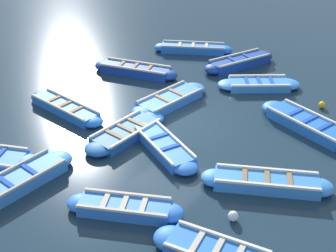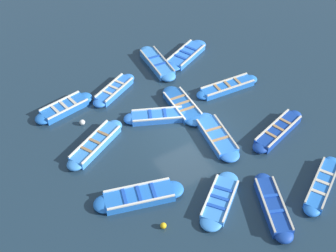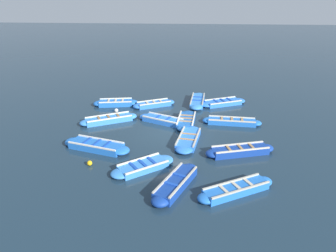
{
  "view_description": "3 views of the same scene",
  "coord_description": "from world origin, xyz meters",
  "px_view_note": "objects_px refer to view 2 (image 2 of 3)",
  "views": [
    {
      "loc": [
        -8.01,
        11.59,
        8.39
      ],
      "look_at": [
        -0.34,
        0.83,
        0.45
      ],
      "focal_mm": 50.0,
      "sensor_mm": 36.0,
      "label": 1
    },
    {
      "loc": [
        -9.38,
        -13.52,
        15.82
      ],
      "look_at": [
        -0.72,
        0.47,
        0.36
      ],
      "focal_mm": 50.0,
      "sensor_mm": 36.0,
      "label": 2
    },
    {
      "loc": [
        1.0,
        -17.89,
        8.17
      ],
      "look_at": [
        -0.22,
        -0.16,
        0.49
      ],
      "focal_mm": 35.0,
      "sensor_mm": 36.0,
      "label": 3
    }
  ],
  "objects_px": {
    "boat_end_of_row": "(158,116)",
    "buoy_orange_near": "(163,226)",
    "boat_centre": "(273,206)",
    "buoy_yellow_far": "(82,122)",
    "boat_tucked": "(278,131)",
    "boat_mid_row": "(157,63)",
    "boat_broadside": "(139,197)",
    "boat_drifting": "(182,105)",
    "boat_stern_in": "(227,87)",
    "boat_outer_left": "(95,144)",
    "boat_near_quay": "(217,136)",
    "boat_outer_right": "(220,200)",
    "boat_far_corner": "(114,90)",
    "boat_inner_gap": "(322,185)",
    "boat_alongside": "(186,55)",
    "boat_bow_out": "(64,108)"
  },
  "relations": [
    {
      "from": "boat_end_of_row",
      "to": "buoy_orange_near",
      "type": "distance_m",
      "value": 6.5
    },
    {
      "from": "boat_centre",
      "to": "buoy_yellow_far",
      "type": "distance_m",
      "value": 10.02
    },
    {
      "from": "boat_tucked",
      "to": "boat_mid_row",
      "type": "bearing_deg",
      "value": 104.93
    },
    {
      "from": "boat_tucked",
      "to": "boat_broadside",
      "type": "bearing_deg",
      "value": 179.61
    },
    {
      "from": "boat_drifting",
      "to": "boat_stern_in",
      "type": "distance_m",
      "value": 2.89
    },
    {
      "from": "boat_outer_left",
      "to": "boat_broadside",
      "type": "bearing_deg",
      "value": -86.55
    },
    {
      "from": "buoy_yellow_far",
      "to": "boat_centre",
      "type": "bearing_deg",
      "value": -62.88
    },
    {
      "from": "boat_near_quay",
      "to": "boat_outer_right",
      "type": "relative_size",
      "value": 1.14
    },
    {
      "from": "boat_far_corner",
      "to": "boat_broadside",
      "type": "bearing_deg",
      "value": -108.77
    },
    {
      "from": "boat_end_of_row",
      "to": "boat_outer_right",
      "type": "height_order",
      "value": "boat_end_of_row"
    },
    {
      "from": "boat_far_corner",
      "to": "buoy_orange_near",
      "type": "height_order",
      "value": "boat_far_corner"
    },
    {
      "from": "boat_far_corner",
      "to": "buoy_yellow_far",
      "type": "relative_size",
      "value": 11.33
    },
    {
      "from": "boat_tucked",
      "to": "boat_outer_right",
      "type": "distance_m",
      "value": 5.2
    },
    {
      "from": "boat_inner_gap",
      "to": "buoy_orange_near",
      "type": "xyz_separation_m",
      "value": [
        -6.9,
        1.85,
        -0.05
      ]
    },
    {
      "from": "boat_end_of_row",
      "to": "boat_centre",
      "type": "bearing_deg",
      "value": -80.8
    },
    {
      "from": "boat_tucked",
      "to": "boat_centre",
      "type": "height_order",
      "value": "boat_centre"
    },
    {
      "from": "boat_mid_row",
      "to": "buoy_yellow_far",
      "type": "height_order",
      "value": "boat_mid_row"
    },
    {
      "from": "boat_alongside",
      "to": "boat_stern_in",
      "type": "height_order",
      "value": "boat_stern_in"
    },
    {
      "from": "boat_tucked",
      "to": "boat_outer_right",
      "type": "bearing_deg",
      "value": -158.97
    },
    {
      "from": "boat_near_quay",
      "to": "boat_stern_in",
      "type": "distance_m",
      "value": 3.89
    },
    {
      "from": "boat_tucked",
      "to": "boat_alongside",
      "type": "bearing_deg",
      "value": 91.66
    },
    {
      "from": "boat_drifting",
      "to": "boat_mid_row",
      "type": "distance_m",
      "value": 3.9
    },
    {
      "from": "buoy_orange_near",
      "to": "buoy_yellow_far",
      "type": "bearing_deg",
      "value": 91.96
    },
    {
      "from": "boat_centre",
      "to": "buoy_orange_near",
      "type": "bearing_deg",
      "value": 159.47
    },
    {
      "from": "boat_stern_in",
      "to": "buoy_yellow_far",
      "type": "xyz_separation_m",
      "value": [
        -7.79,
        1.55,
        -0.02
      ]
    },
    {
      "from": "boat_inner_gap",
      "to": "boat_stern_in",
      "type": "height_order",
      "value": "boat_inner_gap"
    },
    {
      "from": "buoy_yellow_far",
      "to": "boat_near_quay",
      "type": "bearing_deg",
      "value": -40.47
    },
    {
      "from": "boat_mid_row",
      "to": "buoy_yellow_far",
      "type": "relative_size",
      "value": 13.25
    },
    {
      "from": "boat_drifting",
      "to": "boat_stern_in",
      "type": "height_order",
      "value": "boat_stern_in"
    },
    {
      "from": "boat_far_corner",
      "to": "buoy_yellow_far",
      "type": "bearing_deg",
      "value": -150.44
    },
    {
      "from": "boat_bow_out",
      "to": "boat_outer_right",
      "type": "height_order",
      "value": "boat_bow_out"
    },
    {
      "from": "buoy_yellow_far",
      "to": "buoy_orange_near",
      "type": "bearing_deg",
      "value": -88.04
    },
    {
      "from": "boat_near_quay",
      "to": "boat_stern_in",
      "type": "relative_size",
      "value": 0.98
    },
    {
      "from": "boat_end_of_row",
      "to": "boat_outer_left",
      "type": "bearing_deg",
      "value": -177.55
    },
    {
      "from": "boat_end_of_row",
      "to": "boat_alongside",
      "type": "height_order",
      "value": "boat_end_of_row"
    },
    {
      "from": "boat_bow_out",
      "to": "boat_outer_left",
      "type": "distance_m",
      "value": 3.2
    },
    {
      "from": "boat_drifting",
      "to": "boat_outer_right",
      "type": "relative_size",
      "value": 1.08
    },
    {
      "from": "boat_broadside",
      "to": "boat_outer_right",
      "type": "bearing_deg",
      "value": -34.48
    },
    {
      "from": "boat_outer_left",
      "to": "boat_outer_right",
      "type": "xyz_separation_m",
      "value": [
        3.03,
        -5.71,
        -0.03
      ]
    },
    {
      "from": "boat_alongside",
      "to": "boat_far_corner",
      "type": "xyz_separation_m",
      "value": [
        -5.06,
        -0.73,
        0.02
      ]
    },
    {
      "from": "boat_outer_left",
      "to": "boat_bow_out",
      "type": "bearing_deg",
      "value": 94.27
    },
    {
      "from": "boat_tucked",
      "to": "boat_stern_in",
      "type": "relative_size",
      "value": 1.01
    },
    {
      "from": "boat_end_of_row",
      "to": "boat_tucked",
      "type": "bearing_deg",
      "value": -42.3
    },
    {
      "from": "boat_far_corner",
      "to": "boat_stern_in",
      "type": "distance_m",
      "value": 6.07
    },
    {
      "from": "boat_alongside",
      "to": "boat_far_corner",
      "type": "height_order",
      "value": "boat_far_corner"
    },
    {
      "from": "boat_drifting",
      "to": "boat_far_corner",
      "type": "height_order",
      "value": "boat_far_corner"
    },
    {
      "from": "boat_broadside",
      "to": "boat_tucked",
      "type": "xyz_separation_m",
      "value": [
        7.65,
        -0.05,
        0.01
      ]
    },
    {
      "from": "boat_bow_out",
      "to": "boat_alongside",
      "type": "distance_m",
      "value": 7.93
    },
    {
      "from": "boat_near_quay",
      "to": "boat_far_corner",
      "type": "height_order",
      "value": "boat_far_corner"
    },
    {
      "from": "boat_stern_in",
      "to": "buoy_orange_near",
      "type": "relative_size",
      "value": 14.78
    }
  ]
}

